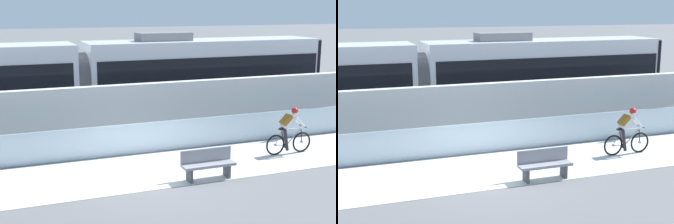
# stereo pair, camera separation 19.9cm
# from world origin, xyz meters

# --- Properties ---
(ground_plane) EXTENTS (200.00, 200.00, 0.00)m
(ground_plane) POSITION_xyz_m (0.00, 0.00, 0.00)
(ground_plane) COLOR slate
(bike_path_deck) EXTENTS (32.00, 3.20, 0.01)m
(bike_path_deck) POSITION_xyz_m (0.00, 0.00, 0.01)
(bike_path_deck) COLOR silver
(bike_path_deck) RESTS_ON ground
(glass_parapet) EXTENTS (32.00, 0.05, 1.05)m
(glass_parapet) POSITION_xyz_m (0.00, 1.85, 0.53)
(glass_parapet) COLOR silver
(glass_parapet) RESTS_ON ground
(concrete_barrier_wall) EXTENTS (32.00, 0.36, 2.12)m
(concrete_barrier_wall) POSITION_xyz_m (0.00, 3.65, 1.06)
(concrete_barrier_wall) COLOR silver
(concrete_barrier_wall) RESTS_ON ground
(tram_rail_near) EXTENTS (32.00, 0.08, 0.01)m
(tram_rail_near) POSITION_xyz_m (0.00, 6.13, 0.00)
(tram_rail_near) COLOR #595654
(tram_rail_near) RESTS_ON ground
(tram_rail_far) EXTENTS (32.00, 0.08, 0.01)m
(tram_rail_far) POSITION_xyz_m (0.00, 7.57, 0.00)
(tram_rail_far) COLOR #595654
(tram_rail_far) RESTS_ON ground
(tram) EXTENTS (22.56, 2.54, 3.81)m
(tram) POSITION_xyz_m (-0.88, 6.85, 1.89)
(tram) COLOR silver
(tram) RESTS_ON ground
(cyclist_on_bike) EXTENTS (1.77, 0.58, 1.61)m
(cyclist_on_bike) POSITION_xyz_m (4.95, -0.00, 0.80)
(cyclist_on_bike) COLOR black
(cyclist_on_bike) RESTS_ON ground
(bench) EXTENTS (1.60, 0.45, 0.89)m
(bench) POSITION_xyz_m (1.31, -1.29, 0.48)
(bench) COLOR gray
(bench) RESTS_ON ground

